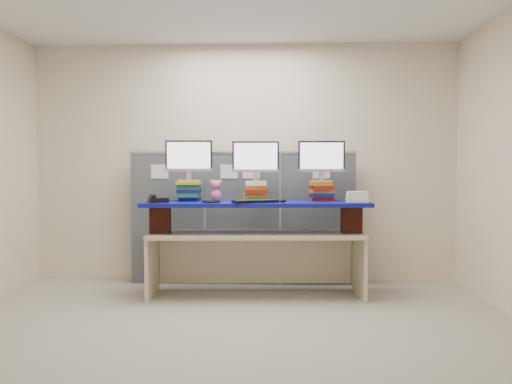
{
  "coord_description": "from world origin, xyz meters",
  "views": [
    {
      "loc": [
        0.37,
        -3.92,
        1.32
      ],
      "look_at": [
        0.18,
        1.22,
        1.09
      ],
      "focal_mm": 35.0,
      "sensor_mm": 36.0,
      "label": 1
    }
  ],
  "objects_px": {
    "desk_phone": "(158,200)",
    "desk": "(256,246)",
    "monitor_center": "(256,159)",
    "monitor_left": "(189,158)",
    "keyboard": "(255,201)",
    "blue_board": "(256,204)",
    "monitor_right": "(321,158)"
  },
  "relations": [
    {
      "from": "monitor_right",
      "to": "desk",
      "type": "bearing_deg",
      "value": -170.29
    },
    {
      "from": "desk",
      "to": "desk_phone",
      "type": "xyz_separation_m",
      "value": [
        -0.99,
        -0.17,
        0.49
      ]
    },
    {
      "from": "keyboard",
      "to": "desk_phone",
      "type": "height_order",
      "value": "desk_phone"
    },
    {
      "from": "monitor_center",
      "to": "keyboard",
      "type": "bearing_deg",
      "value": -91.07
    },
    {
      "from": "desk_phone",
      "to": "blue_board",
      "type": "bearing_deg",
      "value": -14.07
    },
    {
      "from": "desk",
      "to": "keyboard",
      "type": "distance_m",
      "value": 0.5
    },
    {
      "from": "monitor_left",
      "to": "keyboard",
      "type": "bearing_deg",
      "value": -22.13
    },
    {
      "from": "blue_board",
      "to": "monitor_right",
      "type": "height_order",
      "value": "monitor_right"
    },
    {
      "from": "desk",
      "to": "monitor_left",
      "type": "xyz_separation_m",
      "value": [
        -0.71,
        0.09,
        0.91
      ]
    },
    {
      "from": "monitor_right",
      "to": "desk_phone",
      "type": "xyz_separation_m",
      "value": [
        -1.67,
        -0.32,
        -0.42
      ]
    },
    {
      "from": "keyboard",
      "to": "desk_phone",
      "type": "relative_size",
      "value": 2.01
    },
    {
      "from": "blue_board",
      "to": "desk_phone",
      "type": "height_order",
      "value": "desk_phone"
    },
    {
      "from": "monitor_left",
      "to": "monitor_center",
      "type": "relative_size",
      "value": 1.0
    },
    {
      "from": "monitor_left",
      "to": "monitor_right",
      "type": "distance_m",
      "value": 1.4
    },
    {
      "from": "blue_board",
      "to": "monitor_center",
      "type": "xyz_separation_m",
      "value": [
        -0.01,
        0.12,
        0.47
      ]
    },
    {
      "from": "monitor_left",
      "to": "monitor_right",
      "type": "relative_size",
      "value": 1.0
    },
    {
      "from": "blue_board",
      "to": "monitor_left",
      "type": "bearing_deg",
      "value": 170.49
    },
    {
      "from": "desk",
      "to": "monitor_right",
      "type": "bearing_deg",
      "value": 9.71
    },
    {
      "from": "blue_board",
      "to": "monitor_center",
      "type": "height_order",
      "value": "monitor_center"
    },
    {
      "from": "monitor_left",
      "to": "desk_phone",
      "type": "height_order",
      "value": "monitor_left"
    },
    {
      "from": "desk",
      "to": "monitor_right",
      "type": "height_order",
      "value": "monitor_right"
    },
    {
      "from": "desk",
      "to": "blue_board",
      "type": "relative_size",
      "value": 0.96
    },
    {
      "from": "monitor_right",
      "to": "keyboard",
      "type": "height_order",
      "value": "monitor_right"
    },
    {
      "from": "monitor_left",
      "to": "desk_phone",
      "type": "bearing_deg",
      "value": -139.74
    },
    {
      "from": "blue_board",
      "to": "monitor_left",
      "type": "xyz_separation_m",
      "value": [
        -0.71,
        0.09,
        0.47
      ]
    },
    {
      "from": "desk",
      "to": "monitor_left",
      "type": "height_order",
      "value": "monitor_left"
    },
    {
      "from": "desk_phone",
      "to": "desk",
      "type": "bearing_deg",
      "value": -14.07
    },
    {
      "from": "monitor_center",
      "to": "desk_phone",
      "type": "relative_size",
      "value": 2.06
    },
    {
      "from": "keyboard",
      "to": "desk_phone",
      "type": "xyz_separation_m",
      "value": [
        -0.99,
        -0.01,
        0.02
      ]
    },
    {
      "from": "blue_board",
      "to": "keyboard",
      "type": "bearing_deg",
      "value": -92.83
    },
    {
      "from": "desk",
      "to": "monitor_right",
      "type": "relative_size",
      "value": 4.51
    },
    {
      "from": "desk",
      "to": "desk_phone",
      "type": "distance_m",
      "value": 1.11
    }
  ]
}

